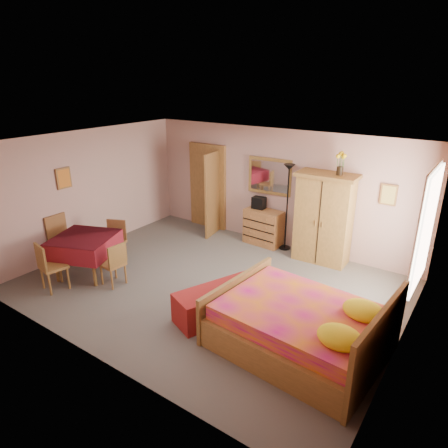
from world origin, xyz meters
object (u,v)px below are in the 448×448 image
Objects in this scene: wardrobe at (324,218)px; wall_mirror at (270,176)px; stereo at (259,203)px; chair_east at (113,264)px; bed at (299,314)px; bench at (220,301)px; chair_west at (64,240)px; chest_of_drawers at (263,227)px; dining_table at (86,256)px; chair_south at (53,266)px; chair_north at (114,243)px; floor_lamp at (287,208)px; sunflower_vase at (341,163)px.

wall_mirror is at bearing 167.09° from wardrobe.
stereo is 3.52m from chair_east.
bed is 1.40m from bench.
stereo reaches higher than chair_east.
wall_mirror is 1.24× the size of chair_east.
chair_west is at bearing -145.42° from wardrobe.
wardrobe is 0.81× the size of bed.
chest_of_drawers is 3.86m from dining_table.
stereo is 4.22m from chair_west.
chair_south is at bearing -133.66° from wardrobe.
wardrobe reaches higher than chair_north.
stereo is at bearing 165.45° from chest_of_drawers.
floor_lamp is at bearing 8.28° from chest_of_drawers.
chair_east is at bearing 56.07° from chair_south.
floor_lamp reaches higher than bench.
chest_of_drawers is 2.35m from sunflower_vase.
floor_lamp reaches higher than wardrobe.
sunflower_vase is (0.23, 0.01, 1.15)m from wardrobe.
bed is (2.24, -3.15, -1.02)m from wall_mirror.
bench is 1.68× the size of chair_north.
stereo reaches higher than bench.
chair_south is (-1.90, -4.00, -0.49)m from stereo.
wardrobe is 1.26× the size of bench.
chair_east is at bearing -133.36° from sunflower_vase.
wall_mirror is 0.55× the size of wardrobe.
sunflower_vase is 0.42× the size of dining_table.
chair_east is at bearing -172.47° from bench.
chair_west is (-5.08, -0.25, -0.03)m from bed.
wardrobe is (1.59, -0.13, -0.01)m from stereo.
chair_south is at bearing -120.53° from wall_mirror.
wardrobe is at bearing -168.40° from chair_north.
wall_mirror is at bearing 139.57° from chair_west.
chair_east is (-1.87, -3.27, -0.54)m from floor_lamp.
bed is 2.29× the size of chair_west.
chair_north is (-1.84, -2.66, -0.50)m from stereo.
sunflower_vase is (1.64, -0.06, 1.68)m from chest_of_drawers.
dining_table is (-2.60, -3.30, -0.56)m from floor_lamp.
wall_mirror is at bearing 74.97° from chair_south.
chair_north is at bearing -124.59° from stereo.
chair_south is at bearing -89.85° from dining_table.
bed is at bearing -78.22° from sunflower_vase.
bench is at bearing -70.75° from stereo.
sunflower_vase is at bearing 106.39° from bed.
floor_lamp is 1.78× the size of dining_table.
bench is at bearing -78.17° from chair_east.
wardrobe is at bearing -15.31° from wall_mirror.
dining_table is (-2.07, -3.46, -1.16)m from wall_mirror.
wall_mirror is 2.29× the size of sunflower_vase.
chest_of_drawers is 4.45m from chair_south.
stereo is 3.87m from bed.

